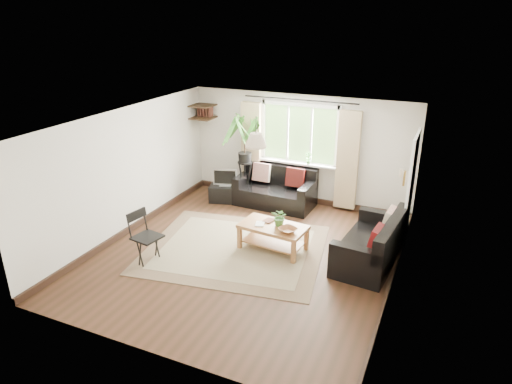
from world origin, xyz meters
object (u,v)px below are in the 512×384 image
at_px(sofa_back, 275,188).
at_px(sofa_right, 370,240).
at_px(coffee_table, 273,237).
at_px(tv_stand, 225,193).
at_px(palm_stand, 245,159).
at_px(folding_chair, 147,238).

relative_size(sofa_back, sofa_right, 0.99).
distance_m(coffee_table, tv_stand, 2.46).
xyz_separation_m(sofa_back, palm_stand, (-0.74, 0.05, 0.57)).
bearing_deg(coffee_table, tv_stand, 137.70).
xyz_separation_m(tv_stand, folding_chair, (0.04, -2.92, 0.26)).
bearing_deg(tv_stand, sofa_right, -37.85).
bearing_deg(folding_chair, sofa_right, -56.25).
bearing_deg(sofa_right, coffee_table, -75.04).
xyz_separation_m(coffee_table, folding_chair, (-1.78, -1.26, 0.21)).
distance_m(sofa_back, palm_stand, 0.94).
bearing_deg(sofa_right, tv_stand, -105.98).
xyz_separation_m(sofa_back, coffee_table, (0.72, -1.89, -0.16)).
relative_size(sofa_right, palm_stand, 0.88).
height_order(sofa_right, tv_stand, sofa_right).
bearing_deg(coffee_table, palm_stand, 126.94).
relative_size(sofa_right, folding_chair, 1.90).
bearing_deg(palm_stand, sofa_right, -28.11).
distance_m(sofa_right, tv_stand, 3.75).
bearing_deg(tv_stand, sofa_back, -3.93).
distance_m(coffee_table, folding_chair, 2.19).
relative_size(sofa_back, tv_stand, 2.44).
relative_size(coffee_table, folding_chair, 1.30).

